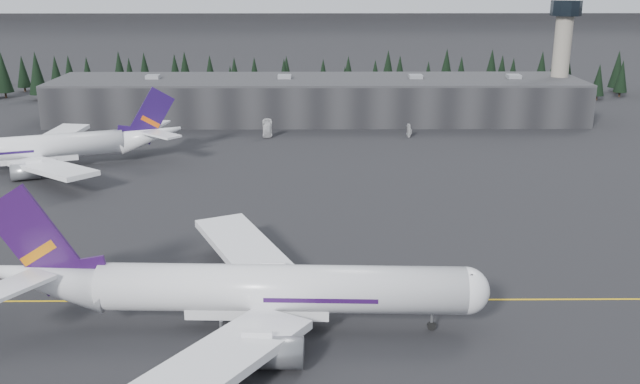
{
  "coord_description": "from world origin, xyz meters",
  "views": [
    {
      "loc": [
        -0.88,
        -92.39,
        43.99
      ],
      "look_at": [
        0.0,
        20.0,
        9.0
      ],
      "focal_mm": 40.0,
      "sensor_mm": 36.0,
      "label": 1
    }
  ],
  "objects_px": {
    "control_tower": "(563,41)",
    "terminal": "(317,99)",
    "jet_main": "(237,289)",
    "jet_parked": "(50,147)",
    "gse_vehicle_b": "(409,135)",
    "gse_vehicle_a": "(267,135)"
  },
  "relations": [
    {
      "from": "control_tower",
      "to": "terminal",
      "type": "bearing_deg",
      "value": -177.71
    },
    {
      "from": "control_tower",
      "to": "jet_main",
      "type": "height_order",
      "value": "control_tower"
    },
    {
      "from": "jet_parked",
      "to": "gse_vehicle_b",
      "type": "xyz_separation_m",
      "value": [
        87.39,
        31.32,
        -4.37
      ]
    },
    {
      "from": "control_tower",
      "to": "gse_vehicle_a",
      "type": "bearing_deg",
      "value": -162.05
    },
    {
      "from": "jet_main",
      "to": "jet_parked",
      "type": "xyz_separation_m",
      "value": [
        -51.27,
        78.11,
        -0.38
      ]
    },
    {
      "from": "jet_parked",
      "to": "control_tower",
      "type": "bearing_deg",
      "value": -175.68
    },
    {
      "from": "jet_main",
      "to": "gse_vehicle_b",
      "type": "height_order",
      "value": "jet_main"
    },
    {
      "from": "terminal",
      "to": "control_tower",
      "type": "bearing_deg",
      "value": 2.29
    },
    {
      "from": "control_tower",
      "to": "jet_parked",
      "type": "xyz_separation_m",
      "value": [
        -137.09,
        -59.63,
        -18.4
      ]
    },
    {
      "from": "gse_vehicle_a",
      "to": "control_tower",
      "type": "bearing_deg",
      "value": 11.85
    },
    {
      "from": "gse_vehicle_a",
      "to": "jet_main",
      "type": "bearing_deg",
      "value": -94.51
    },
    {
      "from": "jet_main",
      "to": "terminal",
      "type": "bearing_deg",
      "value": 87.49
    },
    {
      "from": "terminal",
      "to": "jet_main",
      "type": "height_order",
      "value": "jet_main"
    },
    {
      "from": "control_tower",
      "to": "jet_main",
      "type": "relative_size",
      "value": 0.58
    },
    {
      "from": "terminal",
      "to": "jet_main",
      "type": "distance_m",
      "value": 135.18
    },
    {
      "from": "control_tower",
      "to": "gse_vehicle_a",
      "type": "distance_m",
      "value": 96.09
    },
    {
      "from": "jet_parked",
      "to": "gse_vehicle_b",
      "type": "relative_size",
      "value": 15.57
    },
    {
      "from": "jet_parked",
      "to": "terminal",
      "type": "bearing_deg",
      "value": -156.82
    },
    {
      "from": "jet_main",
      "to": "gse_vehicle_b",
      "type": "relative_size",
      "value": 17.26
    },
    {
      "from": "terminal",
      "to": "control_tower",
      "type": "relative_size",
      "value": 4.24
    },
    {
      "from": "gse_vehicle_a",
      "to": "gse_vehicle_b",
      "type": "xyz_separation_m",
      "value": [
        39.14,
        0.47,
        -0.12
      ]
    },
    {
      "from": "terminal",
      "to": "jet_main",
      "type": "bearing_deg",
      "value": -94.59
    }
  ]
}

